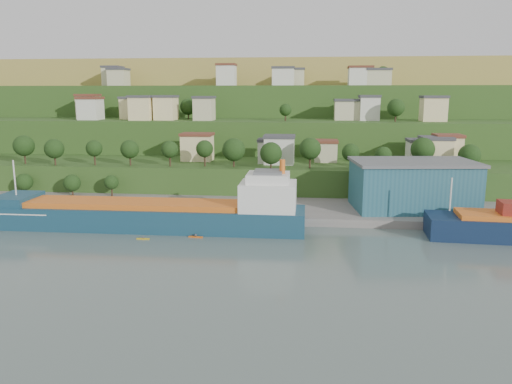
# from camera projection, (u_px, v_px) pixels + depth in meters

# --- Properties ---
(ground) EXTENTS (500.00, 500.00, 0.00)m
(ground) POSITION_uv_depth(u_px,v_px,m) (203.00, 242.00, 109.15)
(ground) COLOR #4B5B57
(ground) RESTS_ON ground
(quay) EXTENTS (220.00, 26.00, 4.00)m
(quay) POSITION_uv_depth(u_px,v_px,m) (297.00, 214.00, 134.39)
(quay) COLOR slate
(quay) RESTS_ON ground
(pebble_beach) EXTENTS (40.00, 18.00, 2.40)m
(pebble_beach) POSITION_uv_depth(u_px,v_px,m) (22.00, 212.00, 136.31)
(pebble_beach) COLOR slate
(pebble_beach) RESTS_ON ground
(hillside) EXTENTS (360.00, 210.97, 96.00)m
(hillside) POSITION_uv_depth(u_px,v_px,m) (267.00, 152.00, 273.69)
(hillside) COLOR #284719
(hillside) RESTS_ON ground
(cargo_ship_near) EXTENTS (74.86, 12.14, 19.24)m
(cargo_ship_near) POSITION_uv_depth(u_px,v_px,m) (158.00, 216.00, 119.25)
(cargo_ship_near) COLOR #153B4F
(cargo_ship_near) RESTS_ON ground
(warehouse) EXTENTS (33.00, 22.48, 12.80)m
(warehouse) POSITION_uv_depth(u_px,v_px,m) (413.00, 185.00, 130.37)
(warehouse) COLOR #215263
(warehouse) RESTS_ON quay
(caravan) EXTENTS (7.04, 5.05, 3.03)m
(caravan) POSITION_uv_depth(u_px,v_px,m) (37.00, 203.00, 134.59)
(caravan) COLOR white
(caravan) RESTS_ON pebble_beach
(dinghy) EXTENTS (3.94, 1.89, 0.76)m
(dinghy) POSITION_uv_depth(u_px,v_px,m) (70.00, 211.00, 130.47)
(dinghy) COLOR silver
(dinghy) RESTS_ON pebble_beach
(kayak_orange) EXTENTS (3.32, 0.90, 0.82)m
(kayak_orange) POSITION_uv_depth(u_px,v_px,m) (196.00, 236.00, 112.34)
(kayak_orange) COLOR #D35A12
(kayak_orange) RESTS_ON ground
(kayak_yellow) EXTENTS (2.88, 0.58, 0.72)m
(kayak_yellow) POSITION_uv_depth(u_px,v_px,m) (143.00, 238.00, 110.95)
(kayak_yellow) COLOR gold
(kayak_yellow) RESTS_ON ground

